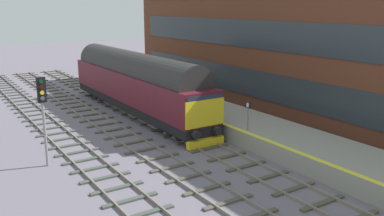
{
  "coord_description": "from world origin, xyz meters",
  "views": [
    {
      "loc": [
        -13.12,
        -23.25,
        8.0
      ],
      "look_at": [
        0.2,
        -2.7,
        1.96
      ],
      "focal_mm": 38.88,
      "sensor_mm": 36.0,
      "label": 1
    }
  ],
  "objects": [
    {
      "name": "track_adjacent_far_west",
      "position": [
        -6.57,
        -0.0,
        0.06
      ],
      "size": [
        2.5,
        60.0,
        0.15
      ],
      "color": "gray",
      "rests_on": "ground"
    },
    {
      "name": "platform_number_sign",
      "position": [
        2.08,
        -5.69,
        2.13
      ],
      "size": [
        0.1,
        0.44,
        1.68
      ],
      "color": "slate",
      "rests_on": "station_platform"
    },
    {
      "name": "station_platform",
      "position": [
        3.6,
        0.0,
        0.5
      ],
      "size": [
        4.0,
        44.0,
        1.01
      ],
      "color": "gray",
      "rests_on": "ground"
    },
    {
      "name": "ground_plane",
      "position": [
        0.0,
        0.0,
        0.0
      ],
      "size": [
        140.0,
        140.0,
        0.0
      ],
      "primitive_type": "plane",
      "color": "slate",
      "rests_on": "ground"
    },
    {
      "name": "waiting_passenger",
      "position": [
        2.83,
        7.05,
        1.99
      ],
      "size": [
        0.43,
        0.49,
        1.64
      ],
      "rotation": [
        0.0,
        0.0,
        1.23
      ],
      "color": "#283540",
      "rests_on": "station_platform"
    },
    {
      "name": "diesel_locomotive",
      "position": [
        0.0,
        4.84,
        2.48
      ],
      "size": [
        2.74,
        18.85,
        4.68
      ],
      "color": "black",
      "rests_on": "ground"
    },
    {
      "name": "track_adjacent_west",
      "position": [
        -3.22,
        0.0,
        0.06
      ],
      "size": [
        2.5,
        60.0,
        0.15
      ],
      "color": "slate",
      "rests_on": "ground"
    },
    {
      "name": "station_building",
      "position": [
        10.88,
        -0.75,
        5.69
      ],
      "size": [
        5.25,
        40.96,
        11.37
      ],
      "color": "brown",
      "rests_on": "ground"
    },
    {
      "name": "signal_post_near",
      "position": [
        -8.45,
        -2.44,
        3.02
      ],
      "size": [
        0.44,
        0.22,
        4.62
      ],
      "color": "gray",
      "rests_on": "ground"
    },
    {
      "name": "track_main",
      "position": [
        0.0,
        0.0,
        0.06
      ],
      "size": [
        2.5,
        60.0,
        0.15
      ],
      "color": "gray",
      "rests_on": "ground"
    }
  ]
}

